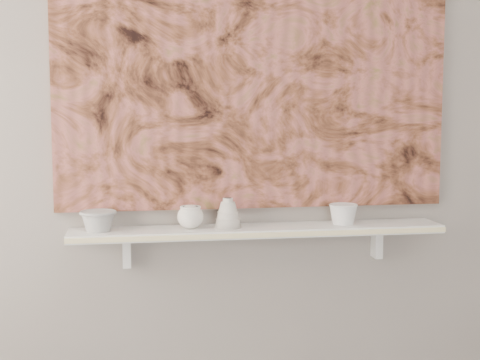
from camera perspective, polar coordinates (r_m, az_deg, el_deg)
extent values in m
plane|color=gray|center=(2.56, 1.24, 5.67)|extent=(3.60, 0.00, 3.60)
cube|color=silver|center=(2.51, 1.61, -4.33)|extent=(1.40, 0.18, 0.03)
cube|color=beige|center=(2.42, 2.03, -4.72)|extent=(1.40, 0.01, 0.02)
cube|color=silver|center=(2.54, -9.65, -6.00)|extent=(0.03, 0.06, 0.12)
cube|color=silver|center=(2.72, 11.59, -5.26)|extent=(0.03, 0.06, 0.12)
cube|color=brown|center=(2.55, 1.31, 9.94)|extent=(1.50, 0.02, 1.10)
cube|color=black|center=(2.66, 10.93, 3.03)|extent=(0.09, 0.00, 0.08)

